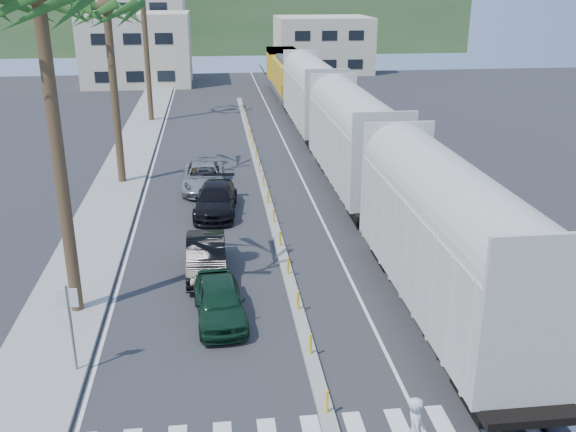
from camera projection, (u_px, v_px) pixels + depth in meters
name	position (u px, v px, depth m)	size (l,w,h in m)	color
ground	(320.00, 395.00, 18.81)	(140.00, 140.00, 0.00)	#28282B
sidewalk	(125.00, 169.00, 41.12)	(3.00, 90.00, 0.15)	gray
rails	(324.00, 151.00, 45.44)	(1.56, 100.00, 0.06)	black
median	(264.00, 187.00, 37.37)	(0.45, 60.00, 0.85)	gray
lane_markings	(224.00, 166.00, 41.86)	(9.42, 90.00, 0.01)	silver
freight_train	(334.00, 121.00, 41.30)	(3.00, 60.94, 5.85)	beige
street_sign	(70.00, 317.00, 19.18)	(0.60, 0.08, 3.00)	slate
buildings	(181.00, 38.00, 83.34)	(38.00, 27.00, 10.00)	beige
hillside	(224.00, 14.00, 109.89)	(80.00, 20.00, 12.00)	#385628
car_lead	(220.00, 301.00, 22.79)	(2.03, 4.38, 1.45)	#10321E
car_second	(206.00, 256.00, 26.40)	(1.62, 4.56, 1.50)	black
car_third	(216.00, 199.00, 33.26)	(2.51, 5.25, 1.48)	black
car_rear	(204.00, 177.00, 37.07)	(2.46, 5.29, 1.47)	#9C9EA1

